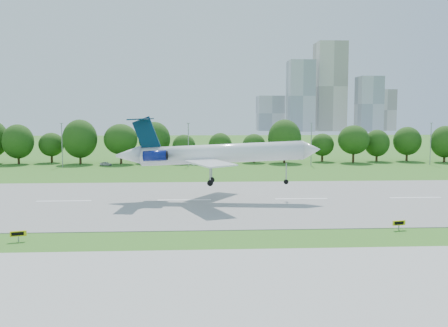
{
  "coord_description": "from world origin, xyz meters",
  "views": [
    {
      "loc": [
        -18.13,
        -58.4,
        14.34
      ],
      "look_at": [
        -13.69,
        18.0,
        6.91
      ],
      "focal_mm": 40.0,
      "sensor_mm": 36.0,
      "label": 1
    }
  ],
  "objects_px": {
    "service_vehicle_b": "(106,164)",
    "service_vehicle_a": "(198,163)",
    "taxi_sign_left": "(18,234)",
    "airliner": "(211,153)"
  },
  "relations": [
    {
      "from": "service_vehicle_a",
      "to": "service_vehicle_b",
      "type": "height_order",
      "value": "service_vehicle_a"
    },
    {
      "from": "airliner",
      "to": "service_vehicle_b",
      "type": "bearing_deg",
      "value": 120.92
    },
    {
      "from": "taxi_sign_left",
      "to": "service_vehicle_a",
      "type": "distance_m",
      "value": 88.38
    },
    {
      "from": "airliner",
      "to": "service_vehicle_a",
      "type": "distance_m",
      "value": 59.62
    },
    {
      "from": "airliner",
      "to": "taxi_sign_left",
      "type": "distance_m",
      "value": 35.9
    },
    {
      "from": "service_vehicle_b",
      "to": "service_vehicle_a",
      "type": "bearing_deg",
      "value": -72.01
    },
    {
      "from": "service_vehicle_b",
      "to": "airliner",
      "type": "bearing_deg",
      "value": -135.7
    },
    {
      "from": "airliner",
      "to": "taxi_sign_left",
      "type": "xyz_separation_m",
      "value": [
        -22.86,
        -26.76,
        -7.06
      ]
    },
    {
      "from": "taxi_sign_left",
      "to": "service_vehicle_b",
      "type": "bearing_deg",
      "value": 76.69
    },
    {
      "from": "taxi_sign_left",
      "to": "service_vehicle_b",
      "type": "distance_m",
      "value": 86.51
    }
  ]
}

